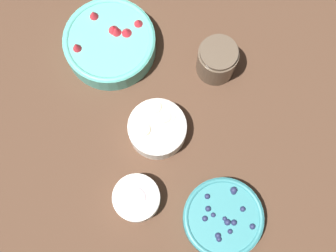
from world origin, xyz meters
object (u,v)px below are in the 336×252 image
object	(u,v)px
bowl_strawberries	(110,43)
bowl_blueberries	(223,218)
bowl_cream	(137,198)
jar_chocolate	(216,60)
bowl_bananas	(157,129)

from	to	relation	value
bowl_strawberries	bowl_blueberries	xyz separation A→B (m)	(0.48, -0.11, -0.01)
bowl_blueberries	bowl_cream	bearing A→B (deg)	-147.70
jar_chocolate	bowl_strawberries	bearing A→B (deg)	-145.63
bowl_strawberries	jar_chocolate	world-z (taller)	jar_chocolate
bowl_strawberries	bowl_bananas	world-z (taller)	bowl_strawberries
bowl_blueberries	jar_chocolate	world-z (taller)	jar_chocolate
bowl_cream	bowl_bananas	bearing A→B (deg)	119.29
bowl_strawberries	bowl_blueberries	world-z (taller)	bowl_strawberries
bowl_blueberries	bowl_strawberries	bearing A→B (deg)	167.37
bowl_cream	jar_chocolate	world-z (taller)	jar_chocolate
bowl_bananas	bowl_strawberries	bearing A→B (deg)	163.73
jar_chocolate	bowl_cream	bearing A→B (deg)	-74.46
bowl_blueberries	bowl_cream	world-z (taller)	same
bowl_strawberries	jar_chocolate	bearing A→B (deg)	34.37
bowl_strawberries	bowl_cream	world-z (taller)	bowl_strawberries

